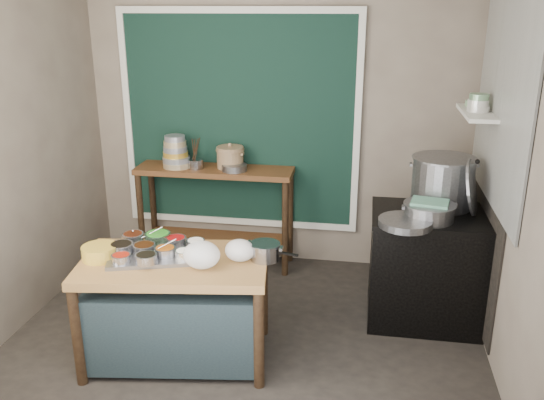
% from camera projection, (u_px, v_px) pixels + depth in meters
% --- Properties ---
extents(floor, '(3.50, 3.00, 0.02)m').
position_uv_depth(floor, '(245.00, 340.00, 4.31)').
color(floor, '#29241F').
rests_on(floor, ground).
extents(back_wall, '(3.50, 0.02, 2.80)m').
position_uv_depth(back_wall, '(278.00, 117.00, 5.27)').
color(back_wall, '#786B5C').
rests_on(back_wall, floor).
extents(left_wall, '(0.02, 3.00, 2.80)m').
position_uv_depth(left_wall, '(3.00, 147.00, 4.14)').
color(left_wall, '#786B5C').
rests_on(left_wall, floor).
extents(right_wall, '(0.02, 3.00, 2.80)m').
position_uv_depth(right_wall, '(518.00, 169.00, 3.58)').
color(right_wall, '#786B5C').
rests_on(right_wall, floor).
extents(curtain_panel, '(2.10, 0.02, 1.90)m').
position_uv_depth(curtain_panel, '(239.00, 122.00, 5.30)').
color(curtain_panel, black).
rests_on(curtain_panel, back_wall).
extents(curtain_frame, '(2.22, 0.03, 2.02)m').
position_uv_depth(curtain_frame, '(239.00, 122.00, 5.29)').
color(curtain_frame, beige).
rests_on(curtain_frame, back_wall).
extents(tile_panel, '(0.02, 1.70, 1.70)m').
position_uv_depth(tile_panel, '(505.00, 85.00, 3.95)').
color(tile_panel, '#B2B2AA').
rests_on(tile_panel, right_wall).
extents(soot_patch, '(0.01, 1.30, 1.30)m').
position_uv_depth(soot_patch, '(483.00, 234.00, 4.42)').
color(soot_patch, black).
rests_on(soot_patch, right_wall).
extents(wall_shelf, '(0.22, 0.70, 0.03)m').
position_uv_depth(wall_shelf, '(477.00, 113.00, 4.33)').
color(wall_shelf, beige).
rests_on(wall_shelf, right_wall).
extents(prep_table, '(1.34, 0.89, 0.75)m').
position_uv_depth(prep_table, '(177.00, 310.00, 3.97)').
color(prep_table, olive).
rests_on(prep_table, floor).
extents(back_counter, '(1.45, 0.40, 0.95)m').
position_uv_depth(back_counter, '(216.00, 216.00, 5.44)').
color(back_counter, brown).
rests_on(back_counter, floor).
extents(stove_block, '(0.90, 0.68, 0.85)m').
position_uv_depth(stove_block, '(429.00, 269.00, 4.47)').
color(stove_block, black).
rests_on(stove_block, floor).
extents(stove_top, '(0.92, 0.69, 0.03)m').
position_uv_depth(stove_top, '(434.00, 216.00, 4.33)').
color(stove_top, black).
rests_on(stove_top, stove_block).
extents(condiment_tray, '(0.70, 0.58, 0.03)m').
position_uv_depth(condiment_tray, '(154.00, 254.00, 3.92)').
color(condiment_tray, gray).
rests_on(condiment_tray, prep_table).
extents(condiment_bowls, '(0.62, 0.50, 0.07)m').
position_uv_depth(condiment_bowls, '(152.00, 246.00, 3.93)').
color(condiment_bowls, gray).
rests_on(condiment_bowls, condiment_tray).
extents(yellow_basin, '(0.26, 0.26, 0.09)m').
position_uv_depth(yellow_basin, '(100.00, 252.00, 3.86)').
color(yellow_basin, '#B98135').
rests_on(yellow_basin, prep_table).
extents(saucepan, '(0.26, 0.26, 0.12)m').
position_uv_depth(saucepan, '(265.00, 251.00, 3.85)').
color(saucepan, gray).
rests_on(saucepan, prep_table).
extents(plastic_bag_a, '(0.30, 0.28, 0.18)m').
position_uv_depth(plastic_bag_a, '(202.00, 255.00, 3.71)').
color(plastic_bag_a, white).
rests_on(plastic_bag_a, prep_table).
extents(plastic_bag_b, '(0.22, 0.19, 0.15)m').
position_uv_depth(plastic_bag_b, '(240.00, 250.00, 3.82)').
color(plastic_bag_b, white).
rests_on(plastic_bag_b, prep_table).
extents(bowl_stack, '(0.26, 0.26, 0.30)m').
position_uv_depth(bowl_stack, '(176.00, 153.00, 5.28)').
color(bowl_stack, tan).
rests_on(bowl_stack, back_counter).
extents(utensil_cup, '(0.18, 0.18, 0.09)m').
position_uv_depth(utensil_cup, '(196.00, 164.00, 5.25)').
color(utensil_cup, gray).
rests_on(utensil_cup, back_counter).
extents(ceramic_crock, '(0.35, 0.35, 0.18)m').
position_uv_depth(ceramic_crock, '(230.00, 158.00, 5.26)').
color(ceramic_crock, '#856748').
rests_on(ceramic_crock, back_counter).
extents(wide_bowl, '(0.26, 0.26, 0.06)m').
position_uv_depth(wide_bowl, '(234.00, 168.00, 5.19)').
color(wide_bowl, gray).
rests_on(wide_bowl, back_counter).
extents(stock_pot, '(0.56, 0.56, 0.39)m').
position_uv_depth(stock_pot, '(442.00, 182.00, 4.44)').
color(stock_pot, gray).
rests_on(stock_pot, stove_top).
extents(pot_lid, '(0.21, 0.44, 0.42)m').
position_uv_depth(pot_lid, '(472.00, 187.00, 4.27)').
color(pot_lid, gray).
rests_on(pot_lid, stove_top).
extents(steamer, '(0.48, 0.48, 0.12)m').
position_uv_depth(steamer, '(429.00, 212.00, 4.19)').
color(steamer, gray).
rests_on(steamer, stove_top).
extents(green_cloth, '(0.30, 0.25, 0.02)m').
position_uv_depth(green_cloth, '(430.00, 202.00, 4.17)').
color(green_cloth, '#5E9A81').
rests_on(green_cloth, steamer).
extents(shallow_pan, '(0.42, 0.42, 0.05)m').
position_uv_depth(shallow_pan, '(405.00, 223.00, 4.08)').
color(shallow_pan, gray).
rests_on(shallow_pan, stove_top).
extents(shelf_bowl_stack, '(0.16, 0.16, 0.13)m').
position_uv_depth(shelf_bowl_stack, '(479.00, 103.00, 4.28)').
color(shelf_bowl_stack, silver).
rests_on(shelf_bowl_stack, wall_shelf).
extents(shelf_bowl_green, '(0.13, 0.13, 0.04)m').
position_uv_depth(shelf_bowl_green, '(473.00, 103.00, 4.52)').
color(shelf_bowl_green, gray).
rests_on(shelf_bowl_green, wall_shelf).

